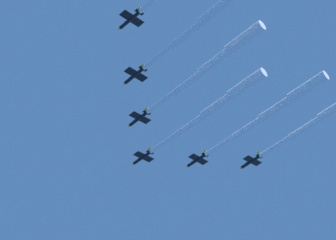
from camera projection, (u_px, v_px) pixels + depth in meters
jet_lead at (219, 104)px, 233.09m from camera, size 57.38×30.05×4.22m
jet_port_inner at (216, 60)px, 219.42m from camera, size 55.96×28.83×4.24m
jet_starboard_inner at (278, 107)px, 234.01m from camera, size 57.62×30.51×4.18m
jet_port_mid at (217, 8)px, 204.84m from camera, size 56.49×28.73×4.18m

